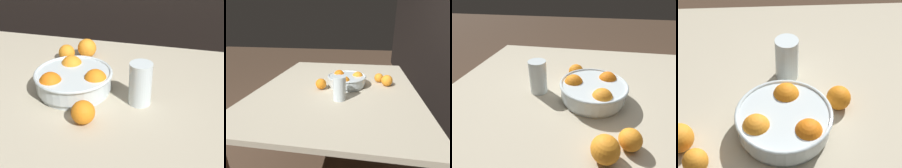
# 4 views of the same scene
# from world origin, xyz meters

# --- Properties ---
(dining_table) EXTENTS (1.34, 1.10, 0.74)m
(dining_table) POSITION_xyz_m (0.00, 0.00, 0.67)
(dining_table) COLOR #B7AD93
(dining_table) RESTS_ON ground_plane
(fruit_bowl) EXTENTS (0.28, 0.28, 0.10)m
(fruit_bowl) POSITION_xyz_m (-0.01, 0.07, 0.78)
(fruit_bowl) COLOR silver
(fruit_bowl) RESTS_ON dining_table
(juice_glass) EXTENTS (0.08, 0.08, 0.15)m
(juice_glass) POSITION_xyz_m (0.23, 0.05, 0.81)
(juice_glass) COLOR #F4A314
(juice_glass) RESTS_ON dining_table
(orange_loose_near_bowl) EXTENTS (0.07, 0.07, 0.07)m
(orange_loose_near_bowl) POSITION_xyz_m (-0.13, 0.30, 0.77)
(orange_loose_near_bowl) COLOR orange
(orange_loose_near_bowl) RESTS_ON dining_table
(orange_loose_front) EXTENTS (0.08, 0.08, 0.08)m
(orange_loose_front) POSITION_xyz_m (0.08, -0.11, 0.78)
(orange_loose_front) COLOR orange
(orange_loose_front) RESTS_ON dining_table
(orange_loose_aside) EXTENTS (0.08, 0.08, 0.08)m
(orange_loose_aside) POSITION_xyz_m (-0.06, 0.36, 0.78)
(orange_loose_aside) COLOR orange
(orange_loose_aside) RESTS_ON dining_table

